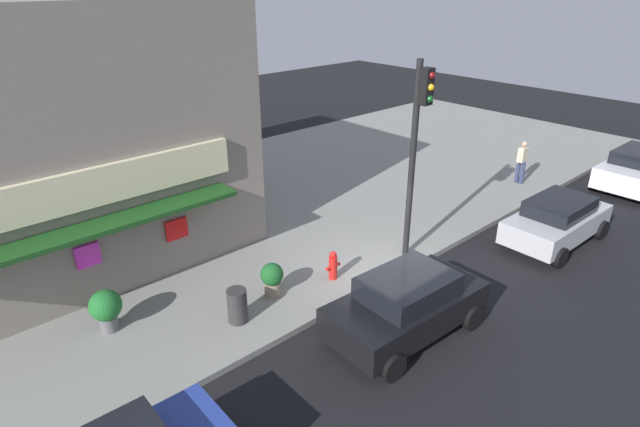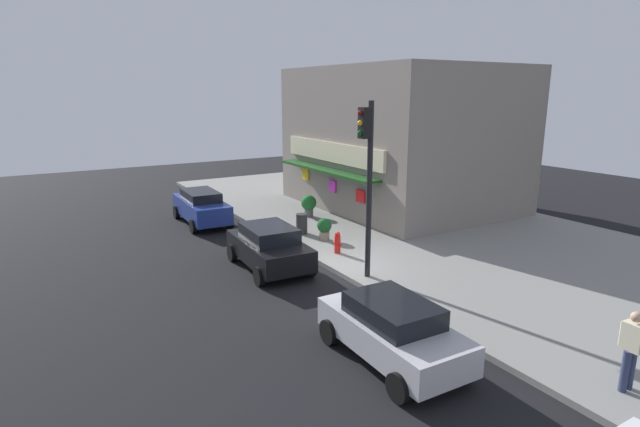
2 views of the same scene
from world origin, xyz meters
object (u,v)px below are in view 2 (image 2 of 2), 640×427
Objects in this scene: parked_car_black at (269,246)px; parked_car_silver at (392,329)px; traffic_light at (367,168)px; fire_hydrant at (337,243)px; potted_plant_by_window at (324,228)px; trash_can at (302,224)px; potted_plant_by_doorway at (309,204)px; parked_car_blue at (201,206)px; pedestrian at (631,348)px.

parked_car_silver is (7.17, -0.24, -0.03)m from parked_car_black.
traffic_light is 1.41× the size of parked_car_black.
potted_plant_by_window is (-1.73, 0.48, 0.11)m from fire_hydrant.
potted_plant_by_doorway is (-2.46, 1.76, 0.18)m from trash_can.
parked_car_black is 1.01× the size of parked_car_silver.
parked_car_silver is at bearing -21.40° from potted_plant_by_doorway.
traffic_light reaches higher than fire_hydrant.
potted_plant_by_doorway is 5.15m from parked_car_blue.
pedestrian is at bearing 0.36° from trash_can.
trash_can is at bearing 172.79° from traffic_light.
fire_hydrant is 3.05m from trash_can.
parked_car_blue is at bearing -113.52° from potted_plant_by_doorway.
parked_car_blue is (-7.56, -2.83, 0.25)m from fire_hydrant.
potted_plant_by_window is (-12.32, 0.25, -0.43)m from pedestrian.
pedestrian is at bearing 1.21° from fire_hydrant.
potted_plant_by_doorway is 0.24× the size of parked_car_blue.
pedestrian reaches higher than fire_hydrant.
traffic_light reaches higher than potted_plant_by_doorway.
fire_hydrant is 0.92× the size of potted_plant_by_window.
potted_plant_by_doorway reaches higher than trash_can.
traffic_light is 6.79× the size of fire_hydrant.
pedestrian reaches higher than trash_can.
traffic_light is 3.30× the size of pedestrian.
pedestrian is at bearing 41.29° from parked_car_silver.
traffic_light is 5.84m from parked_car_silver.
parked_car_blue is (-5.83, -3.30, 0.14)m from potted_plant_by_window.
fire_hydrant is at bearing -15.41° from potted_plant_by_window.
pedestrian is 4.87m from parked_car_silver.
parked_car_blue reaches higher than trash_can.
trash_can is 1.36m from potted_plant_by_window.
parked_car_blue is 1.11× the size of parked_car_silver.
trash_can is 0.94× the size of potted_plant_by_window.
fire_hydrant is at bearing -178.79° from pedestrian.
pedestrian is (8.02, 0.79, -2.69)m from traffic_light.
parked_car_black is at bearing -142.16° from traffic_light.
traffic_light is 8.96m from potted_plant_by_doorway.
traffic_light is 6.50m from trash_can.
fire_hydrant is 0.21× the size of parked_car_silver.
potted_plant_by_window is at bearing -20.61° from potted_plant_by_doorway.
potted_plant_by_window is at bearing 14.51° from trash_can.
potted_plant_by_window is at bearing 115.01° from parked_car_black.
trash_can is (-5.61, 0.71, -3.21)m from traffic_light.
potted_plant_by_doorway is (-5.51, 1.90, 0.21)m from fire_hydrant.
traffic_light is at bearing -174.34° from pedestrian.
pedestrian is (13.63, 0.09, 0.52)m from trash_can.
pedestrian is 16.18m from potted_plant_by_doorway.
parked_car_silver is (12.44, -4.88, -0.00)m from potted_plant_by_doorway.
pedestrian reaches higher than parked_car_black.
potted_plant_by_window is 0.21× the size of parked_car_blue.
potted_plant_by_window is at bearing 166.27° from traffic_light.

